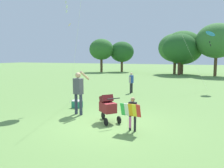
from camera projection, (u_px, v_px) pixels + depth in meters
The scene contains 8 objects.
ground_plane at pixel (106, 124), 8.26m from camera, with size 120.00×120.00×0.00m, color #668E47.
treeline_distant at pixel (172, 47), 30.12m from camera, with size 19.91×6.85×6.29m.
child_with_butterfly_kite at pixel (132, 111), 7.37m from camera, with size 0.68×0.38×1.11m.
person_adult_flyer at pixel (78, 89), 9.45m from camera, with size 0.65×0.53×1.84m.
stroller at pixel (108, 106), 8.42m from camera, with size 1.01×0.94×1.03m.
kite_orange_delta at pixel (210, 34), 15.79m from camera, with size 2.22×1.78×4.17m.
person_sitting_far at pixel (131, 81), 15.03m from camera, with size 0.23×0.43×1.35m.
cooler_box at pixel (77, 104), 10.83m from camera, with size 0.45×0.33×0.35m.
Camera 1 is at (3.12, -7.39, 2.44)m, focal length 36.68 mm.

